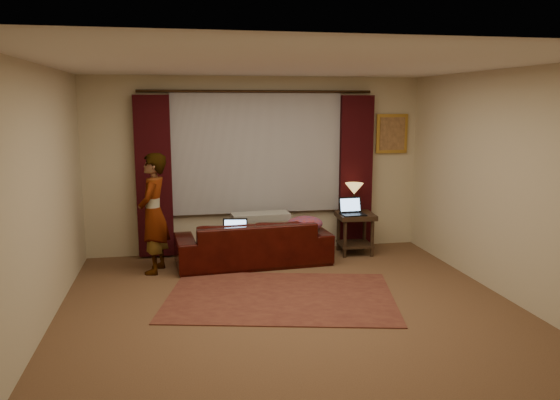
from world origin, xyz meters
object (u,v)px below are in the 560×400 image
Objects in this scene: end_table at (355,233)px; tiffany_lamp at (354,198)px; laptop_table at (353,207)px; person at (153,213)px; sofa at (253,234)px; laptop_sofa at (235,230)px.

end_table is 0.53m from tiffany_lamp.
laptop_table is 0.23× the size of person.
person reaches higher than sofa.
laptop_table is (1.76, 0.34, 0.19)m from laptop_sofa.
laptop_table reaches higher than sofa.
sofa reaches higher than laptop_sofa.
person is (-1.33, -0.13, 0.36)m from sofa.
laptop_sofa is 1.95m from tiffany_lamp.
person is at bearing -170.79° from tiffany_lamp.
laptop_table is at bearing -123.14° from end_table.
sofa is 4.89× the size of tiffany_lamp.
person reaches higher than laptop_sofa.
end_table is at bearing 22.83° from laptop_sofa.
person is (-2.82, -0.24, 0.06)m from laptop_table.
person is at bearing 1.32° from sofa.
sofa is 5.71× the size of laptop_table.
tiffany_lamp is 0.26m from laptop_table.
tiffany_lamp is at bearing -171.93° from sofa.
sofa is 1.38m from person.
tiffany_lamp reaches higher than laptop_sofa.
laptop_table is at bearing 19.76° from laptop_sofa.
laptop_sofa is 1.09m from person.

